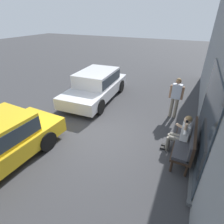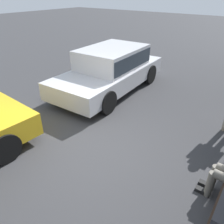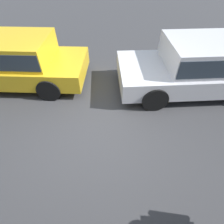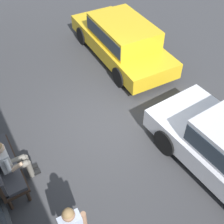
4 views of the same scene
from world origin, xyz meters
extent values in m
plane|color=#38383A|center=(0.00, 0.00, 0.00)|extent=(60.00, 60.00, 0.00)
cylinder|color=#6B665B|center=(-0.30, 2.36, 0.26)|extent=(0.12, 0.12, 0.51)
cube|color=black|center=(-0.30, 2.28, 0.04)|extent=(0.10, 0.24, 0.07)
cylinder|color=#6B665B|center=(-0.48, 2.36, 0.26)|extent=(0.12, 0.12, 0.51)
cube|color=black|center=(-0.48, 2.28, 0.04)|extent=(0.10, 0.24, 0.07)
cube|color=silver|center=(-2.81, -1.69, 0.52)|extent=(4.48, 2.07, 0.53)
cube|color=silver|center=(-2.99, -1.70, 1.11)|extent=(2.36, 1.73, 0.64)
cube|color=#28333D|center=(-2.99, -1.70, 1.11)|extent=(2.32, 1.77, 0.45)
cylinder|color=black|center=(-1.50, -0.74, 0.34)|extent=(0.68, 0.22, 0.68)
cylinder|color=black|center=(-1.41, -2.49, 0.34)|extent=(0.68, 0.22, 0.68)
cylinder|color=black|center=(-4.22, -0.89, 0.34)|extent=(0.68, 0.22, 0.68)
cylinder|color=black|center=(-4.12, -2.64, 0.34)|extent=(0.68, 0.22, 0.68)
cylinder|color=black|center=(1.29, -1.15, 0.32)|extent=(0.65, 0.21, 0.64)
camera|label=1|loc=(4.41, 2.60, 3.87)|focal=28.00mm
camera|label=2|loc=(2.72, 2.60, 3.09)|focal=35.00mm
camera|label=3|loc=(-0.41, 2.60, 3.25)|focal=28.00mm
camera|label=4|loc=(-4.54, 2.60, 5.70)|focal=45.00mm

